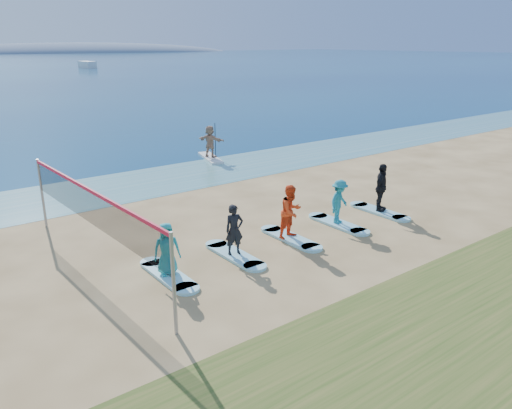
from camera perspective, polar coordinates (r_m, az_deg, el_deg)
ground at (r=15.95m, az=4.67°, el=-5.47°), size 600.00×600.00×0.00m
shallow_water at (r=24.32m, az=-12.07°, el=2.56°), size 600.00×600.00×0.00m
island_ridge at (r=328.07m, az=-19.50°, el=16.05°), size 220.00×56.00×18.00m
volleyball_net at (r=14.89m, az=-18.40°, el=-0.29°), size 0.46×9.08×2.50m
paddleboard at (r=28.65m, az=-5.22°, el=5.33°), size 1.53×3.07×0.12m
paddleboarder at (r=28.45m, az=-5.27°, el=7.20°), size 1.17×1.72×1.78m
boat_offshore_b at (r=135.73m, az=-18.69°, el=14.54°), size 2.99×5.82×1.68m
surfboard_0 at (r=14.55m, az=-9.98°, el=-7.94°), size 0.70×2.20×0.09m
student_0 at (r=14.22m, az=-10.16°, el=-5.01°), size 0.86×0.69×1.53m
surfboard_1 at (r=15.62m, az=-2.46°, el=-5.79°), size 0.70×2.20×0.09m
student_1 at (r=15.29m, az=-2.50°, el=-2.91°), size 0.65×0.51×1.59m
surfboard_2 at (r=16.93m, az=3.96°, el=-3.86°), size 0.70×2.20×0.09m
student_2 at (r=16.60m, az=4.03°, el=-0.81°), size 0.96×0.79×1.82m
surfboard_3 at (r=18.44m, az=9.36°, el=-2.19°), size 0.70×2.20×0.09m
student_3 at (r=18.16m, az=9.50°, el=0.33°), size 1.17×0.88×1.61m
surfboard_4 at (r=20.10m, az=13.90°, el=-0.76°), size 0.70×2.20×0.09m
student_4 at (r=19.81m, az=14.11°, el=1.90°), size 1.18×0.86×1.86m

